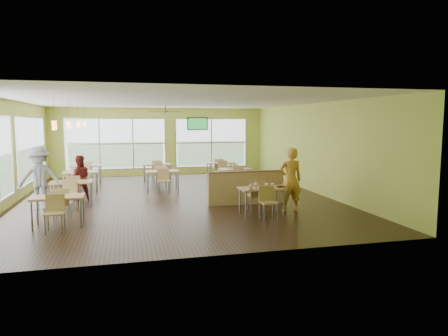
{
  "coord_description": "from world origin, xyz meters",
  "views": [
    {
      "loc": [
        -1.55,
        -13.17,
        2.52
      ],
      "look_at": [
        1.39,
        -1.16,
        1.1
      ],
      "focal_mm": 32.0,
      "sensor_mm": 36.0,
      "label": 1
    }
  ],
  "objects_px": {
    "man_plaid": "(290,180)",
    "food_basket": "(280,186)",
    "half_wall_divider": "(246,188)",
    "main_table": "(262,192)"
  },
  "relations": [
    {
      "from": "half_wall_divider",
      "to": "food_basket",
      "type": "height_order",
      "value": "half_wall_divider"
    },
    {
      "from": "main_table",
      "to": "half_wall_divider",
      "type": "bearing_deg",
      "value": 90.0
    },
    {
      "from": "man_plaid",
      "to": "food_basket",
      "type": "distance_m",
      "value": 0.46
    },
    {
      "from": "food_basket",
      "to": "main_table",
      "type": "bearing_deg",
      "value": 178.49
    },
    {
      "from": "man_plaid",
      "to": "food_basket",
      "type": "height_order",
      "value": "man_plaid"
    },
    {
      "from": "half_wall_divider",
      "to": "man_plaid",
      "type": "bearing_deg",
      "value": -54.06
    },
    {
      "from": "main_table",
      "to": "food_basket",
      "type": "distance_m",
      "value": 0.54
    },
    {
      "from": "man_plaid",
      "to": "half_wall_divider",
      "type": "bearing_deg",
      "value": -50.49
    },
    {
      "from": "main_table",
      "to": "food_basket",
      "type": "relative_size",
      "value": 6.54
    },
    {
      "from": "half_wall_divider",
      "to": "main_table",
      "type": "bearing_deg",
      "value": -90.0
    }
  ]
}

